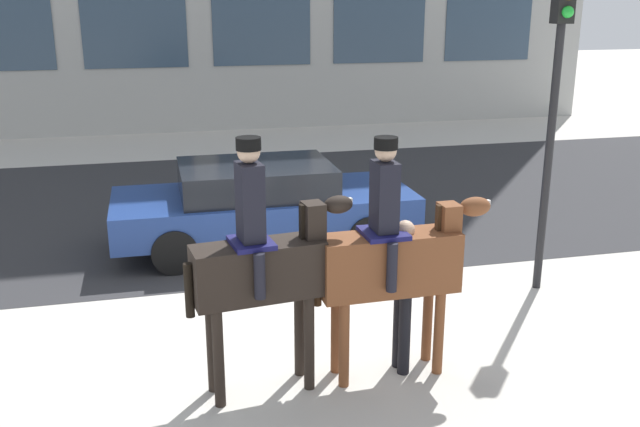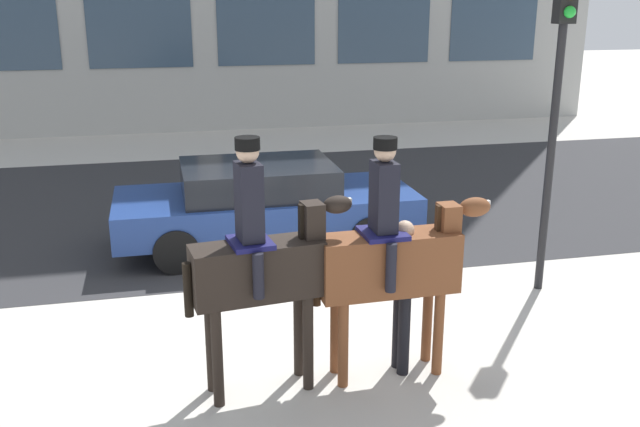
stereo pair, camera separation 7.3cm
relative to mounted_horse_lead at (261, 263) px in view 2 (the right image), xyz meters
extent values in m
plane|color=beige|center=(0.62, 2.23, -1.40)|extent=(80.00, 80.00, 0.00)
cube|color=#2D2D30|center=(0.62, 6.98, -1.39)|extent=(24.96, 8.50, 0.01)
cube|color=#33475B|center=(-4.87, 15.06, 1.72)|extent=(2.93, 0.02, 2.38)
cube|color=#33475B|center=(-1.21, 15.06, 1.72)|extent=(2.93, 0.02, 2.38)
cube|color=#33475B|center=(2.45, 15.06, 1.72)|extent=(2.93, 0.02, 2.38)
cube|color=#33475B|center=(6.12, 15.06, 1.72)|extent=(2.93, 0.02, 2.38)
cube|color=#33475B|center=(9.78, 15.06, 1.72)|extent=(2.93, 0.02, 2.38)
cube|color=black|center=(-0.03, 0.00, -0.08)|extent=(1.35, 0.60, 0.57)
cylinder|color=black|center=(0.42, 0.21, -0.88)|extent=(0.11, 0.11, 1.03)
cylinder|color=black|center=(0.45, -0.10, -0.88)|extent=(0.11, 0.11, 1.03)
cylinder|color=black|center=(-0.52, 0.09, -0.88)|extent=(0.11, 0.11, 1.03)
cylinder|color=black|center=(-0.48, -0.21, -0.88)|extent=(0.11, 0.11, 1.03)
cube|color=black|center=(0.54, 0.07, 0.29)|extent=(0.23, 0.26, 0.56)
cube|color=black|center=(0.42, 0.05, 0.31)|extent=(0.05, 0.08, 0.50)
ellipsoid|color=black|center=(0.80, 0.10, 0.52)|extent=(0.33, 0.23, 0.18)
cube|color=silver|center=(0.90, 0.11, 0.54)|extent=(0.12, 0.06, 0.07)
cylinder|color=black|center=(-0.72, -0.09, -0.18)|extent=(0.09, 0.09, 0.55)
cube|color=#14144C|center=(-0.10, -0.01, 0.23)|extent=(0.45, 0.52, 0.05)
cube|color=black|center=(-0.10, -0.01, 0.64)|extent=(0.26, 0.34, 0.76)
sphere|color=#D1A889|center=(-0.10, -0.01, 1.13)|extent=(0.22, 0.22, 0.22)
cylinder|color=black|center=(-0.10, -0.01, 1.20)|extent=(0.24, 0.24, 0.12)
cylinder|color=black|center=(-0.13, 0.26, -0.02)|extent=(0.11, 0.11, 0.45)
cylinder|color=black|center=(-0.06, -0.28, -0.02)|extent=(0.11, 0.11, 0.45)
cube|color=brown|center=(1.34, 0.03, -0.13)|extent=(1.48, 0.47, 0.64)
cylinder|color=brown|center=(1.86, 0.20, -0.92)|extent=(0.11, 0.11, 0.94)
cylinder|color=brown|center=(1.87, -0.11, -0.92)|extent=(0.11, 0.11, 0.94)
cylinder|color=brown|center=(0.81, 0.17, -0.92)|extent=(0.11, 0.11, 0.94)
cylinder|color=brown|center=(0.82, -0.14, -0.92)|extent=(0.11, 0.11, 0.94)
cube|color=brown|center=(1.99, 0.04, 0.21)|extent=(0.21, 0.25, 0.50)
cube|color=#382314|center=(1.87, 0.04, 0.23)|extent=(0.04, 0.08, 0.45)
ellipsoid|color=brown|center=(2.28, 0.05, 0.41)|extent=(0.35, 0.21, 0.21)
cube|color=silver|center=(2.38, 0.05, 0.43)|extent=(0.13, 0.05, 0.08)
cylinder|color=#382314|center=(0.57, 0.01, -0.24)|extent=(0.09, 0.09, 0.55)
cube|color=#14144C|center=(1.27, 0.03, 0.20)|extent=(0.45, 0.49, 0.05)
cube|color=black|center=(1.27, 0.03, 0.59)|extent=(0.23, 0.32, 0.72)
sphere|color=#D1A889|center=(1.27, 0.03, 1.06)|extent=(0.22, 0.22, 0.22)
cylinder|color=black|center=(1.27, 0.03, 1.14)|extent=(0.24, 0.24, 0.12)
cylinder|color=black|center=(1.26, 0.30, -0.07)|extent=(0.11, 0.11, 0.51)
cylinder|color=black|center=(1.27, -0.24, -0.07)|extent=(0.11, 0.11, 0.51)
cylinder|color=black|center=(1.51, -0.03, -0.93)|extent=(0.13, 0.13, 0.92)
cylinder|color=black|center=(1.51, 0.13, -0.93)|extent=(0.13, 0.13, 0.92)
cube|color=black|center=(1.51, 0.05, -0.18)|extent=(0.23, 0.41, 0.59)
sphere|color=#D1A889|center=(1.51, 0.05, 0.21)|extent=(0.20, 0.20, 0.20)
cube|color=black|center=(1.24, -0.14, -0.02)|extent=(0.55, 0.11, 0.09)
cone|color=orange|center=(0.89, -0.15, -0.02)|extent=(0.18, 0.05, 0.04)
cube|color=navy|center=(0.73, 4.41, -0.78)|extent=(4.77, 1.97, 0.55)
cube|color=black|center=(0.61, 4.41, -0.26)|extent=(2.38, 1.73, 0.48)
cylinder|color=black|center=(2.20, 3.50, -1.06)|extent=(0.68, 0.24, 0.68)
cylinder|color=black|center=(2.20, 5.31, -1.06)|extent=(0.68, 0.24, 0.68)
cylinder|color=black|center=(-0.75, 3.50, -1.06)|extent=(0.68, 0.24, 0.68)
cylinder|color=black|center=(-0.75, 5.31, -1.06)|extent=(0.68, 0.24, 0.68)
cylinder|color=black|center=(4.15, 1.78, 0.39)|extent=(0.11, 0.11, 3.58)
sphere|color=green|center=(4.15, 1.66, 2.33)|extent=(0.15, 0.15, 0.15)
camera|label=1|loc=(-0.98, -6.52, 2.52)|focal=40.00mm
camera|label=2|loc=(-0.91, -6.53, 2.52)|focal=40.00mm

